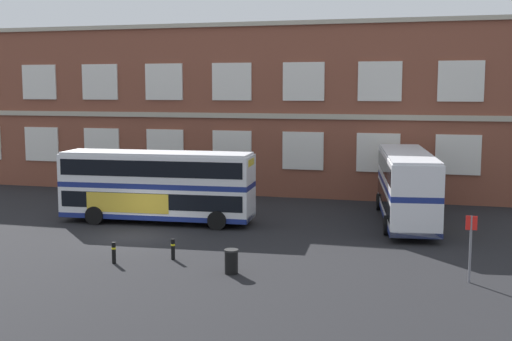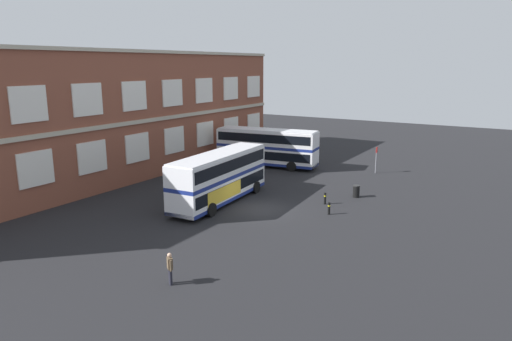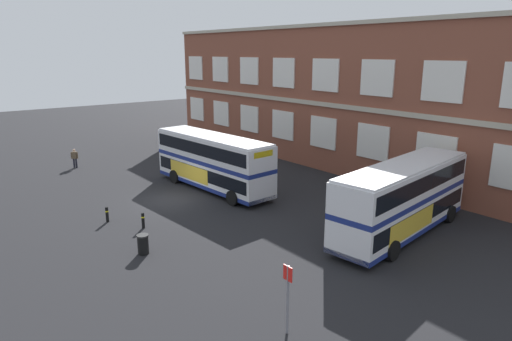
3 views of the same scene
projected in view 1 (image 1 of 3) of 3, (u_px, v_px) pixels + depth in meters
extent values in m
plane|color=black|center=(150.00, 228.00, 36.03)|extent=(120.00, 120.00, 0.00)
cube|color=brown|center=(248.00, 110.00, 50.32)|extent=(46.39, 8.00, 11.93)
cube|color=#B2A893|center=(232.00, 116.00, 46.45)|extent=(46.39, 0.16, 0.36)
cube|color=#B2A893|center=(231.00, 24.00, 45.68)|extent=(46.39, 0.28, 0.30)
cube|color=silver|center=(42.00, 144.00, 50.79)|extent=(2.89, 0.12, 2.62)
cube|color=silver|center=(102.00, 146.00, 49.45)|extent=(2.89, 0.12, 2.62)
cube|color=silver|center=(165.00, 147.00, 48.11)|extent=(2.89, 0.12, 2.62)
cube|color=silver|center=(232.00, 149.00, 46.77)|extent=(2.89, 0.12, 2.62)
cube|color=silver|center=(303.00, 151.00, 45.43)|extent=(2.89, 0.12, 2.62)
cube|color=silver|center=(378.00, 153.00, 44.09)|extent=(2.89, 0.12, 2.62)
cube|color=silver|center=(458.00, 155.00, 42.75)|extent=(2.89, 0.12, 2.62)
cube|color=silver|center=(39.00, 82.00, 50.19)|extent=(2.89, 0.12, 2.62)
cube|color=silver|center=(100.00, 82.00, 48.85)|extent=(2.89, 0.12, 2.62)
cube|color=silver|center=(164.00, 82.00, 47.51)|extent=(2.89, 0.12, 2.62)
cube|color=silver|center=(232.00, 82.00, 46.17)|extent=(2.89, 0.12, 2.62)
cube|color=silver|center=(304.00, 81.00, 44.83)|extent=(2.89, 0.12, 2.62)
cube|color=silver|center=(380.00, 81.00, 43.49)|extent=(2.89, 0.12, 2.62)
cube|color=silver|center=(461.00, 81.00, 42.15)|extent=(2.89, 0.12, 2.62)
cube|color=silver|center=(157.00, 201.00, 37.52)|extent=(11.15, 3.31, 1.75)
cube|color=black|center=(157.00, 198.00, 37.50)|extent=(10.71, 3.32, 0.90)
cube|color=navy|center=(157.00, 184.00, 37.39)|extent=(11.15, 3.31, 0.30)
cube|color=silver|center=(157.00, 168.00, 37.28)|extent=(11.15, 3.31, 1.55)
cube|color=black|center=(157.00, 166.00, 37.27)|extent=(10.71, 3.32, 0.90)
cube|color=navy|center=(158.00, 214.00, 37.62)|extent=(11.15, 3.33, 0.28)
cube|color=silver|center=(157.00, 153.00, 37.17)|extent=(10.92, 3.19, 0.12)
cube|color=gold|center=(127.00, 203.00, 36.51)|extent=(4.83, 0.37, 1.10)
cube|color=yellow|center=(251.00, 162.00, 36.17)|extent=(0.18, 1.66, 0.40)
cylinder|color=black|center=(217.00, 220.00, 35.63)|extent=(1.06, 0.39, 1.04)
cylinder|color=black|center=(228.00, 212.00, 38.11)|extent=(1.06, 0.39, 1.04)
cylinder|color=black|center=(95.00, 215.00, 37.01)|extent=(1.06, 0.39, 1.04)
cylinder|color=black|center=(113.00, 207.00, 39.49)|extent=(1.06, 0.39, 1.04)
cube|color=silver|center=(406.00, 202.00, 37.37)|extent=(4.02, 11.24, 1.75)
cube|color=black|center=(406.00, 198.00, 37.34)|extent=(4.00, 10.81, 0.90)
cube|color=navy|center=(406.00, 184.00, 37.24)|extent=(4.02, 11.24, 0.30)
cube|color=silver|center=(407.00, 168.00, 37.12)|extent=(4.02, 11.24, 1.55)
cube|color=black|center=(407.00, 167.00, 37.11)|extent=(4.00, 10.81, 0.90)
cube|color=navy|center=(406.00, 214.00, 37.46)|extent=(4.04, 11.25, 0.28)
cube|color=silver|center=(407.00, 153.00, 37.02)|extent=(3.89, 11.01, 0.12)
cube|color=gold|center=(432.00, 205.00, 35.89)|extent=(0.69, 4.80, 1.10)
cube|color=yellow|center=(399.00, 151.00, 42.45)|extent=(1.65, 0.29, 0.40)
cylinder|color=black|center=(420.00, 203.00, 41.08)|extent=(0.46, 1.07, 1.04)
cylinder|color=black|center=(379.00, 202.00, 41.41)|extent=(0.46, 1.07, 1.04)
cylinder|color=black|center=(437.00, 227.00, 34.05)|extent=(0.46, 1.07, 1.04)
cylinder|color=black|center=(387.00, 225.00, 34.37)|extent=(0.46, 1.07, 1.04)
cylinder|color=slate|center=(470.00, 249.00, 25.89)|extent=(0.10, 0.10, 2.70)
cube|color=red|center=(471.00, 223.00, 25.74)|extent=(0.44, 0.04, 0.56)
cylinder|color=black|center=(231.00, 262.00, 27.25)|extent=(0.56, 0.56, 0.95)
cylinder|color=black|center=(231.00, 250.00, 27.18)|extent=(0.60, 0.60, 0.08)
cylinder|color=black|center=(173.00, 249.00, 29.48)|extent=(0.18, 0.18, 0.95)
cylinder|color=yellow|center=(173.00, 245.00, 29.45)|extent=(0.19, 0.19, 0.08)
cylinder|color=black|center=(114.00, 253.00, 28.84)|extent=(0.18, 0.18, 0.95)
cylinder|color=yellow|center=(114.00, 248.00, 28.81)|extent=(0.19, 0.19, 0.08)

